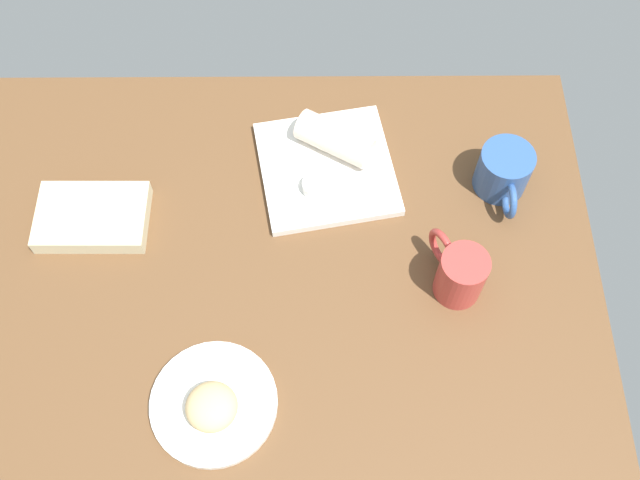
# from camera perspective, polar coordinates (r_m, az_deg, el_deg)

# --- Properties ---
(dining_table) EXTENTS (1.10, 0.90, 0.04)m
(dining_table) POSITION_cam_1_polar(r_m,az_deg,el_deg) (1.26, -3.46, -3.93)
(dining_table) COLOR brown
(dining_table) RESTS_ON ground
(round_plate) EXTENTS (0.20, 0.20, 0.01)m
(round_plate) POSITION_cam_1_polar(r_m,az_deg,el_deg) (1.18, -8.19, -12.38)
(round_plate) COLOR white
(round_plate) RESTS_ON dining_table
(scone_pastry) EXTENTS (0.10, 0.10, 0.05)m
(scone_pastry) POSITION_cam_1_polar(r_m,az_deg,el_deg) (1.14, -8.37, -12.62)
(scone_pastry) COLOR tan
(scone_pastry) RESTS_ON round_plate
(square_plate) EXTENTS (0.27, 0.27, 0.02)m
(square_plate) POSITION_cam_1_polar(r_m,az_deg,el_deg) (1.34, 0.52, 5.54)
(square_plate) COLOR white
(square_plate) RESTS_ON dining_table
(sauce_cup) EXTENTS (0.05, 0.05, 0.02)m
(sauce_cup) POSITION_cam_1_polar(r_m,az_deg,el_deg) (1.30, -0.29, 4.20)
(sauce_cup) COLOR silver
(sauce_cup) RESTS_ON square_plate
(breakfast_wrap) EXTENTS (0.15, 0.12, 0.06)m
(breakfast_wrap) POSITION_cam_1_polar(r_m,az_deg,el_deg) (1.34, 1.17, 7.81)
(breakfast_wrap) COLOR beige
(breakfast_wrap) RESTS_ON square_plate
(book_stack) EXTENTS (0.19, 0.13, 0.03)m
(book_stack) POSITION_cam_1_polar(r_m,az_deg,el_deg) (1.34, -17.16, 1.71)
(book_stack) COLOR beige
(book_stack) RESTS_ON dining_table
(coffee_mug) EXTENTS (0.09, 0.14, 0.09)m
(coffee_mug) POSITION_cam_1_polar(r_m,az_deg,el_deg) (1.33, 14.01, 5.14)
(coffee_mug) COLOR #2D518C
(coffee_mug) RESTS_ON dining_table
(second_mug) EXTENTS (0.09, 0.12, 0.10)m
(second_mug) POSITION_cam_1_polar(r_m,az_deg,el_deg) (1.21, 10.71, -2.53)
(second_mug) COLOR #B23833
(second_mug) RESTS_ON dining_table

